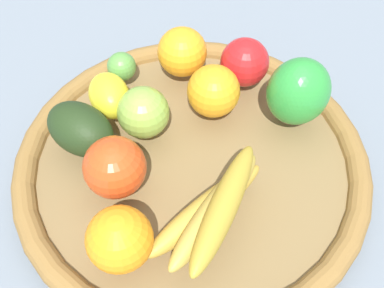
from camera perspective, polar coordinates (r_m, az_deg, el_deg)
name	(u,v)px	position (r m, az deg, el deg)	size (l,w,h in m)	color
ground_plane	(192,172)	(0.62, 0.00, -3.48)	(2.40, 2.40, 0.00)	slate
basket	(192,163)	(0.60, 0.00, -2.38)	(0.45, 0.45, 0.04)	brown
orange_1	(214,91)	(0.61, 2.63, 6.44)	(0.07, 0.07, 0.07)	orange
apple_2	(115,167)	(0.54, -9.36, -2.81)	(0.07, 0.07, 0.07)	#D1441A
banana_bunch	(215,208)	(0.51, 2.79, -7.77)	(0.12, 0.18, 0.06)	gold
lemon_0	(109,95)	(0.62, -9.99, 5.82)	(0.07, 0.05, 0.05)	yellow
bell_pepper	(298,92)	(0.61, 12.78, 6.21)	(0.08, 0.07, 0.09)	green
orange_0	(120,239)	(0.49, -8.78, -11.36)	(0.07, 0.07, 0.07)	orange
orange_2	(182,52)	(0.66, -1.20, 11.12)	(0.07, 0.07, 0.07)	orange
apple_0	(143,112)	(0.59, -5.93, 3.84)	(0.07, 0.07, 0.07)	#82AB42
avocado	(80,129)	(0.59, -13.40, 1.78)	(0.09, 0.06, 0.06)	#1F3316
lime_0	(122,67)	(0.67, -8.53, 9.28)	(0.04, 0.04, 0.04)	#549240
apple_1	(245,62)	(0.65, 6.41, 9.84)	(0.07, 0.07, 0.07)	red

